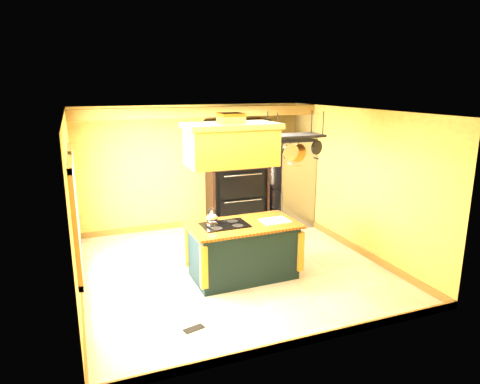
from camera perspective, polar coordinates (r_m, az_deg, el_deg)
floor at (r=7.61m, az=-1.05°, el=-10.02°), size 5.00×5.00×0.00m
ceiling at (r=6.96m, az=-1.15°, el=10.72°), size 5.00×5.00×0.00m
wall_back at (r=9.50m, az=-6.28°, el=3.34°), size 5.00×0.02×2.70m
wall_front at (r=5.00m, az=8.85°, el=-6.70°), size 5.00×0.02×2.70m
wall_left at (r=6.76m, az=-21.42°, el=-1.99°), size 0.02×5.00×2.70m
wall_right at (r=8.34m, az=15.27°, el=1.41°), size 0.02×5.00×2.70m
ceiling_beam at (r=8.58m, az=-5.10°, el=10.57°), size 5.00×0.15×0.20m
window_near at (r=5.98m, az=-21.10°, el=-3.50°), size 0.06×1.06×1.56m
window_far at (r=7.33m, az=-21.21°, el=-0.36°), size 0.06×1.06×1.56m
kitchen_island at (r=7.10m, az=0.39°, el=-7.73°), size 1.80×1.03×1.11m
range_hood at (r=6.58m, az=-1.20°, el=6.54°), size 1.43×0.81×0.80m
pot_rack at (r=7.03m, az=7.33°, el=6.74°), size 0.96×0.45×0.84m
refrigerator at (r=9.77m, az=6.49°, el=1.17°), size 0.83×0.99×1.93m
hutch at (r=9.63m, az=-0.41°, el=0.91°), size 1.34×0.61×2.38m
floor_register at (r=5.92m, az=-6.19°, el=-17.66°), size 0.30×0.19×0.01m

